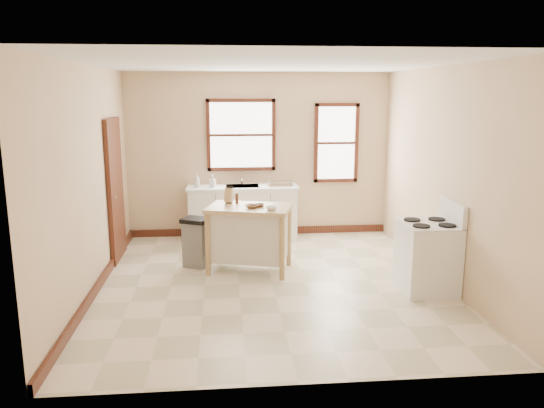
# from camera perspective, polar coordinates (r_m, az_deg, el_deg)

# --- Properties ---
(floor) EXTENTS (5.00, 5.00, 0.00)m
(floor) POSITION_cam_1_polar(r_m,az_deg,el_deg) (7.06, 0.01, -8.48)
(floor) COLOR beige
(floor) RESTS_ON ground
(ceiling) EXTENTS (5.00, 5.00, 0.00)m
(ceiling) POSITION_cam_1_polar(r_m,az_deg,el_deg) (6.63, 0.01, 14.85)
(ceiling) COLOR white
(ceiling) RESTS_ON ground
(wall_back) EXTENTS (4.50, 0.04, 2.80)m
(wall_back) POSITION_cam_1_polar(r_m,az_deg,el_deg) (9.17, -1.44, 5.27)
(wall_back) COLOR beige
(wall_back) RESTS_ON ground
(wall_left) EXTENTS (0.04, 5.00, 2.80)m
(wall_left) POSITION_cam_1_polar(r_m,az_deg,el_deg) (6.87, -19.03, 2.39)
(wall_left) COLOR beige
(wall_left) RESTS_ON ground
(wall_right) EXTENTS (0.04, 5.00, 2.80)m
(wall_right) POSITION_cam_1_polar(r_m,az_deg,el_deg) (7.26, 18.00, 2.93)
(wall_right) COLOR beige
(wall_right) RESTS_ON ground
(window_main) EXTENTS (1.17, 0.06, 1.22)m
(window_main) POSITION_cam_1_polar(r_m,az_deg,el_deg) (9.10, -3.34, 7.41)
(window_main) COLOR #35130E
(window_main) RESTS_ON wall_back
(window_side) EXTENTS (0.77, 0.06, 1.37)m
(window_side) POSITION_cam_1_polar(r_m,az_deg,el_deg) (9.32, 6.93, 6.53)
(window_side) COLOR #35130E
(window_side) RESTS_ON wall_back
(door_left) EXTENTS (0.06, 0.90, 2.10)m
(door_left) POSITION_cam_1_polar(r_m,az_deg,el_deg) (8.17, -16.49, 1.48)
(door_left) COLOR #35130E
(door_left) RESTS_ON ground
(baseboard_back) EXTENTS (4.50, 0.04, 0.12)m
(baseboard_back) POSITION_cam_1_polar(r_m,az_deg,el_deg) (9.39, -1.38, -2.90)
(baseboard_back) COLOR #35130E
(baseboard_back) RESTS_ON ground
(baseboard_left) EXTENTS (0.04, 5.00, 0.12)m
(baseboard_left) POSITION_cam_1_polar(r_m,az_deg,el_deg) (7.20, -18.07, -8.18)
(baseboard_left) COLOR #35130E
(baseboard_left) RESTS_ON ground
(sink_counter) EXTENTS (1.86, 0.62, 0.92)m
(sink_counter) POSITION_cam_1_polar(r_m,az_deg,el_deg) (9.02, -3.18, -0.92)
(sink_counter) COLOR white
(sink_counter) RESTS_ON ground
(faucet) EXTENTS (0.03, 0.03, 0.22)m
(faucet) POSITION_cam_1_polar(r_m,az_deg,el_deg) (9.09, -3.26, 2.84)
(faucet) COLOR silver
(faucet) RESTS_ON sink_counter
(soap_bottle_a) EXTENTS (0.11, 0.11, 0.23)m
(soap_bottle_a) POSITION_cam_1_polar(r_m,az_deg,el_deg) (8.82, -8.07, 2.48)
(soap_bottle_a) COLOR #B2B2B2
(soap_bottle_a) RESTS_ON sink_counter
(soap_bottle_b) EXTENTS (0.11, 0.11, 0.20)m
(soap_bottle_b) POSITION_cam_1_polar(r_m,az_deg,el_deg) (8.85, -6.42, 2.45)
(soap_bottle_b) COLOR #B2B2B2
(soap_bottle_b) RESTS_ON sink_counter
(dish_rack) EXTENTS (0.50, 0.44, 0.10)m
(dish_rack) POSITION_cam_1_polar(r_m,az_deg,el_deg) (8.91, 0.84, 2.29)
(dish_rack) COLOR silver
(dish_rack) RESTS_ON sink_counter
(kitchen_island) EXTENTS (1.28, 0.99, 0.92)m
(kitchen_island) POSITION_cam_1_polar(r_m,az_deg,el_deg) (7.42, -2.44, -3.73)
(kitchen_island) COLOR tan
(kitchen_island) RESTS_ON ground
(knife_block) EXTENTS (0.13, 0.13, 0.20)m
(knife_block) POSITION_cam_1_polar(r_m,az_deg,el_deg) (7.52, -4.66, 0.84)
(knife_block) COLOR tan
(knife_block) RESTS_ON kitchen_island
(pepper_grinder) EXTENTS (0.06, 0.06, 0.15)m
(pepper_grinder) POSITION_cam_1_polar(r_m,az_deg,el_deg) (7.50, -3.80, 0.63)
(pepper_grinder) COLOR #482413
(pepper_grinder) RESTS_ON kitchen_island
(bowl_a) EXTENTS (0.24, 0.24, 0.04)m
(bowl_a) POSITION_cam_1_polar(r_m,az_deg,el_deg) (7.20, -2.20, -0.26)
(bowl_a) COLOR brown
(bowl_a) RESTS_ON kitchen_island
(bowl_b) EXTENTS (0.17, 0.17, 0.04)m
(bowl_b) POSITION_cam_1_polar(r_m,az_deg,el_deg) (7.28, -1.40, -0.15)
(bowl_b) COLOR brown
(bowl_b) RESTS_ON kitchen_island
(bowl_c) EXTENTS (0.19, 0.19, 0.05)m
(bowl_c) POSITION_cam_1_polar(r_m,az_deg,el_deg) (7.07, -0.08, -0.47)
(bowl_c) COLOR white
(bowl_c) RESTS_ON kitchen_island
(trash_bin) EXTENTS (0.46, 0.44, 0.71)m
(trash_bin) POSITION_cam_1_polar(r_m,az_deg,el_deg) (7.69, -8.14, -4.09)
(trash_bin) COLOR slate
(trash_bin) RESTS_ON ground
(gas_stove) EXTENTS (0.70, 0.71, 1.14)m
(gas_stove) POSITION_cam_1_polar(r_m,az_deg,el_deg) (6.93, 16.41, -4.41)
(gas_stove) COLOR white
(gas_stove) RESTS_ON ground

